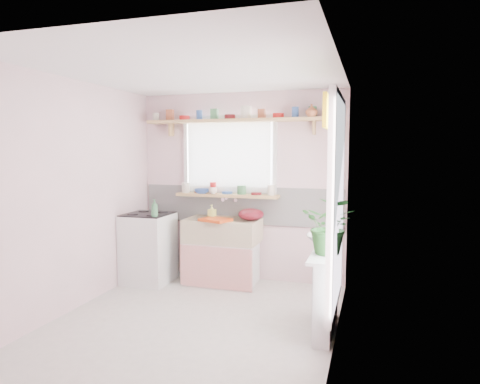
% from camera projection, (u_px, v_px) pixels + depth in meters
% --- Properties ---
extents(room, '(3.20, 3.20, 3.20)m').
position_uv_depth(room, '(277.00, 183.00, 4.83)').
color(room, silver).
rests_on(room, ground).
extents(sink_unit, '(0.95, 0.65, 1.11)m').
position_uv_depth(sink_unit, '(223.00, 251.00, 5.58)').
color(sink_unit, white).
rests_on(sink_unit, ground).
extents(cooker, '(0.58, 0.58, 0.93)m').
position_uv_depth(cooker, '(149.00, 248.00, 5.62)').
color(cooker, white).
rests_on(cooker, ground).
extents(radiator_ledge, '(0.22, 0.95, 0.78)m').
position_uv_depth(radiator_ledge, '(327.00, 290.00, 4.11)').
color(radiator_ledge, white).
rests_on(radiator_ledge, ground).
extents(windowsill, '(1.40, 0.22, 0.04)m').
position_uv_depth(windowsill, '(227.00, 195.00, 5.68)').
color(windowsill, tan).
rests_on(windowsill, room).
extents(pine_shelf, '(2.52, 0.24, 0.04)m').
position_uv_depth(pine_shelf, '(238.00, 121.00, 5.53)').
color(pine_shelf, tan).
rests_on(pine_shelf, room).
extents(shelf_crockery, '(2.47, 0.11, 0.12)m').
position_uv_depth(shelf_crockery, '(235.00, 115.00, 5.54)').
color(shelf_crockery, silver).
rests_on(shelf_crockery, pine_shelf).
extents(sill_crockery, '(1.35, 0.11, 0.12)m').
position_uv_depth(sill_crockery, '(226.00, 190.00, 5.68)').
color(sill_crockery, silver).
rests_on(sill_crockery, windowsill).
extents(dish_tray, '(0.42, 0.37, 0.04)m').
position_uv_depth(dish_tray, '(215.00, 220.00, 5.36)').
color(dish_tray, '#E24814').
rests_on(dish_tray, sink_unit).
extents(colander, '(0.44, 0.44, 0.15)m').
position_uv_depth(colander, '(251.00, 214.00, 5.44)').
color(colander, maroon).
rests_on(colander, sink_unit).
extents(jade_plant, '(0.56, 0.51, 0.54)m').
position_uv_depth(jade_plant, '(330.00, 226.00, 3.95)').
color(jade_plant, '#286026').
rests_on(jade_plant, radiator_ledge).
extents(fruit_bowl, '(0.36, 0.36, 0.08)m').
position_uv_depth(fruit_bowl, '(323.00, 238.00, 4.48)').
color(fruit_bowl, silver).
rests_on(fruit_bowl, radiator_ledge).
extents(herb_pot, '(0.12, 0.09, 0.20)m').
position_uv_depth(herb_pot, '(332.00, 238.00, 4.20)').
color(herb_pot, '#2F6C2B').
rests_on(herb_pot, radiator_ledge).
extents(soap_bottle_sink, '(0.10, 0.10, 0.19)m').
position_uv_depth(soap_bottle_sink, '(212.00, 212.00, 5.54)').
color(soap_bottle_sink, '#E1E666').
rests_on(soap_bottle_sink, sink_unit).
extents(sill_cup, '(0.12, 0.12, 0.09)m').
position_uv_depth(sill_cup, '(213.00, 190.00, 5.67)').
color(sill_cup, white).
rests_on(sill_cup, windowsill).
extents(sill_bowl, '(0.21, 0.21, 0.06)m').
position_uv_depth(sill_bowl, '(202.00, 191.00, 5.72)').
color(sill_bowl, '#3254A2').
rests_on(sill_bowl, windowsill).
extents(shelf_vase, '(0.15, 0.15, 0.15)m').
position_uv_depth(shelf_vase, '(312.00, 111.00, 5.18)').
color(shelf_vase, '#AD5D35').
rests_on(shelf_vase, pine_shelf).
extents(cooker_bottle, '(0.09, 0.09, 0.22)m').
position_uv_depth(cooker_bottle, '(155.00, 208.00, 5.29)').
color(cooker_bottle, '#408151').
rests_on(cooker_bottle, cooker).
extents(fruit, '(0.20, 0.14, 0.10)m').
position_uv_depth(fruit, '(323.00, 233.00, 4.48)').
color(fruit, orange).
rests_on(fruit, fruit_bowl).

